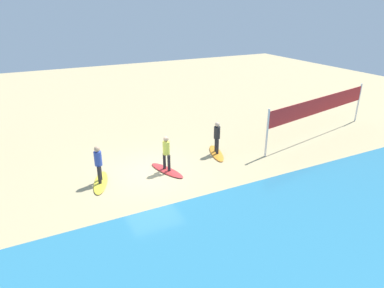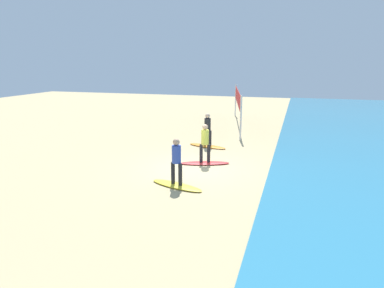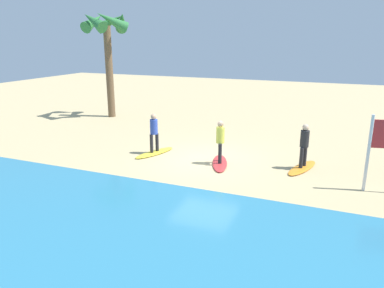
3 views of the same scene
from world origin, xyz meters
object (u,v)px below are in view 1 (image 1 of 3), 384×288
at_px(surfboard_red, 167,170).
at_px(volleyball_net, 320,107).
at_px(surfboard_yellow, 101,182).
at_px(surfer_orange, 217,135).
at_px(surfer_yellow, 98,162).
at_px(surfboard_orange, 216,153).
at_px(surfer_red, 166,151).

bearing_deg(surfboard_red, volleyball_net, 73.21).
bearing_deg(surfboard_yellow, surfer_orange, 112.48).
bearing_deg(surfboard_red, surfboard_yellow, -112.61).
height_order(surfer_orange, surfboard_red, surfer_orange).
xyz_separation_m(surfer_yellow, volleyball_net, (-12.53, 0.02, 0.75)).
distance_m(surfer_orange, surfboard_red, 3.27).
distance_m(surfboard_red, volleyball_net, 9.69).
distance_m(surfboard_red, surfer_yellow, 3.17).
xyz_separation_m(surfboard_orange, surfer_red, (3.05, 0.66, 0.99)).
bearing_deg(surfboard_red, surfer_red, -108.11).
xyz_separation_m(surfboard_orange, surfer_orange, (0.00, 0.00, 0.99)).
height_order(surfer_orange, surfer_yellow, same).
bearing_deg(surfboard_orange, surfboard_yellow, -69.02).
xyz_separation_m(surfboard_orange, surfboard_red, (3.05, 0.66, 0.00)).
xyz_separation_m(surfboard_red, surfer_yellow, (3.00, -0.24, 0.99)).
distance_m(surfer_red, surfboard_yellow, 3.17).
distance_m(surfboard_red, surfer_red, 0.99).
bearing_deg(surfer_orange, surfboard_orange, -90.00).
relative_size(surfer_red, volleyball_net, 0.18).
distance_m(surfer_red, surfer_yellow, 3.01).
bearing_deg(surfboard_red, surfboard_orange, 84.17).
bearing_deg(surfer_orange, surfboard_yellow, 4.04).
relative_size(surfboard_orange, surfer_red, 1.28).
relative_size(surfer_orange, surfboard_yellow, 0.78).
relative_size(surfboard_red, surfer_yellow, 1.28).
distance_m(surfboard_red, surfboard_yellow, 3.01).
distance_m(surfboard_orange, surfer_orange, 0.99).
bearing_deg(surfer_yellow, surfer_orange, -175.96).
xyz_separation_m(surfer_orange, surfer_yellow, (6.05, 0.43, 0.00)).
height_order(surfboard_yellow, surfer_yellow, surfer_yellow).
height_order(surfboard_red, surfer_yellow, surfer_yellow).
relative_size(surfboard_yellow, volleyball_net, 0.24).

